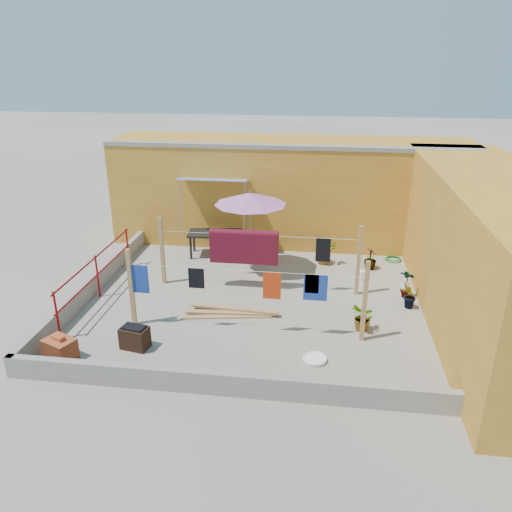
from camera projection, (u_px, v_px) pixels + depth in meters
The scene contains 21 objects.
ground at pixel (254, 302), 12.17m from camera, with size 80.00×80.00×0.00m, color #9E998E.
wall_back at pixel (289, 190), 15.82m from camera, with size 11.00×3.27×3.21m.
wall_right at pixel (488, 252), 10.93m from camera, with size 2.40×9.00×3.20m, color #BE8D29.
parapet_front at pixel (226, 384), 8.80m from camera, with size 8.30×0.16×0.44m, color gray.
parapet_left at pixel (94, 284), 12.59m from camera, with size 0.16×7.30×0.44m, color gray.
red_railing at pixel (97, 270), 12.19m from camera, with size 0.05×4.20×1.10m.
clothesline_rig at pixel (246, 253), 12.27m from camera, with size 5.09×2.35×1.80m.
patio_umbrella at pixel (250, 199), 13.13m from camera, with size 2.03×2.03×2.32m.
outdoor_table at pixel (215, 235), 14.76m from camera, with size 1.63×0.93×0.73m.
brick_stack at pixel (60, 349), 9.84m from camera, with size 0.71×0.63×0.52m.
lumber_pile at pixel (230, 313), 11.54m from camera, with size 2.25×0.62×0.14m.
brazier at pixel (135, 337), 10.21m from camera, with size 0.61×0.47×0.49m.
white_basin at pixel (315, 359), 9.83m from camera, with size 0.48×0.48×0.08m.
water_jug_a at pixel (405, 290), 12.46m from camera, with size 0.22×0.22×0.34m.
water_jug_b at pixel (361, 276), 13.29m from camera, with size 0.20×0.20×0.32m.
green_hose at pixel (393, 259), 14.64m from camera, with size 0.50×0.50×0.07m.
plant_back_a at pixel (325, 252), 14.31m from camera, with size 0.64×0.55×0.71m, color #255719.
plant_back_b at pixel (370, 258), 13.95m from camera, with size 0.35×0.35×0.63m, color #255719.
plant_right_a at pixel (407, 283), 12.28m from camera, with size 0.40×0.27×0.75m, color #255719.
plant_right_b at pixel (410, 296), 11.76m from camera, with size 0.35×0.28×0.64m, color #255719.
plant_right_c at pixel (363, 318), 10.82m from camera, with size 0.55×0.48×0.61m, color #255719.
Camera 1 is at (1.50, -10.75, 5.62)m, focal length 35.00 mm.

